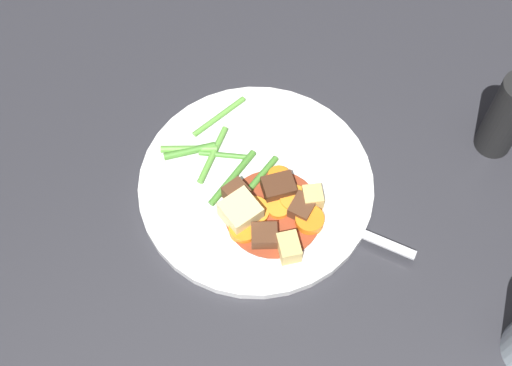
{
  "coord_description": "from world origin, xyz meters",
  "views": [
    {
      "loc": [
        0.34,
        -0.17,
        0.72
      ],
      "look_at": [
        0.0,
        0.0,
        0.01
      ],
      "focal_mm": 50.19,
      "sensor_mm": 36.0,
      "label": 1
    }
  ],
  "objects": [
    {
      "name": "green_bean_4",
      "position": [
        -0.0,
        -0.0,
        0.02
      ],
      "size": [
        0.04,
        0.07,
        0.01
      ],
      "primitive_type": "cylinder",
      "rotation": [
        0.0,
        1.57,
        2.04
      ],
      "color": "#4C8E33",
      "rests_on": "dinner_plate"
    },
    {
      "name": "carrot_slice_3",
      "position": [
        0.04,
        0.03,
        0.02
      ],
      "size": [
        0.04,
        0.04,
        0.01
      ],
      "primitive_type": "cylinder",
      "rotation": [
        0.0,
        0.0,
        2.63
      ],
      "color": "orange",
      "rests_on": "dinner_plate"
    },
    {
      "name": "carrot_slice_4",
      "position": [
        0.05,
        -0.04,
        0.02
      ],
      "size": [
        0.05,
        0.05,
        0.01
      ],
      "primitive_type": "cylinder",
      "rotation": [
        0.0,
        0.0,
        5.47
      ],
      "color": "orange",
      "rests_on": "dinner_plate"
    },
    {
      "name": "meat_chunk_0",
      "position": [
        0.01,
        -0.03,
        0.02
      ],
      "size": [
        0.03,
        0.03,
        0.02
      ],
      "primitive_type": "cube",
      "rotation": [
        0.0,
        0.0,
        3.37
      ],
      "color": "#56331E",
      "rests_on": "dinner_plate"
    },
    {
      "name": "meat_chunk_3",
      "position": [
        0.02,
        0.02,
        0.02
      ],
      "size": [
        0.03,
        0.04,
        0.02
      ],
      "primitive_type": "cube",
      "rotation": [
        0.0,
        0.0,
        6.1
      ],
      "color": "#4C2B19",
      "rests_on": "dinner_plate"
    },
    {
      "name": "carrot_slice_0",
      "position": [
        0.01,
        0.02,
        0.02
      ],
      "size": [
        0.03,
        0.03,
        0.01
      ],
      "primitive_type": "cylinder",
      "rotation": [
        0.0,
        0.0,
        4.97
      ],
      "color": "orange",
      "rests_on": "dinner_plate"
    },
    {
      "name": "green_bean_2",
      "position": [
        -0.07,
        -0.05,
        0.02
      ],
      "size": [
        0.02,
        0.06,
        0.01
      ],
      "primitive_type": "cylinder",
      "rotation": [
        0.0,
        1.57,
        1.37
      ],
      "color": "#4C8E33",
      "rests_on": "dinner_plate"
    },
    {
      "name": "meat_chunk_2",
      "position": [
        0.07,
        -0.02,
        0.02
      ],
      "size": [
        0.03,
        0.04,
        0.02
      ],
      "primitive_type": "cube",
      "rotation": [
        0.0,
        0.0,
        4.27
      ],
      "color": "#56331E",
      "rests_on": "dinner_plate"
    },
    {
      "name": "potato_chunk_1",
      "position": [
        0.03,
        -0.03,
        0.03
      ],
      "size": [
        0.04,
        0.04,
        0.03
      ],
      "primitive_type": "cube",
      "rotation": [
        0.0,
        0.0,
        3.32
      ],
      "color": "#EAD68C",
      "rests_on": "dinner_plate"
    },
    {
      "name": "stew_sauce",
      "position": [
        0.04,
        -0.0,
        0.01
      ],
      "size": [
        0.11,
        0.11,
        0.0
      ],
      "primitive_type": "cylinder",
      "color": "#93381E",
      "rests_on": "dinner_plate"
    },
    {
      "name": "green_bean_6",
      "position": [
        -0.05,
        -0.03,
        0.02
      ],
      "size": [
        0.06,
        0.06,
        0.01
      ],
      "primitive_type": "cylinder",
      "rotation": [
        0.0,
        1.57,
        2.32
      ],
      "color": "#66AD42",
      "rests_on": "dinner_plate"
    },
    {
      "name": "carrot_slice_2",
      "position": [
        0.04,
        0.01,
        0.02
      ],
      "size": [
        0.03,
        0.03,
        0.01
      ],
      "primitive_type": "cylinder",
      "rotation": [
        0.0,
        0.0,
        0.19
      ],
      "color": "orange",
      "rests_on": "dinner_plate"
    },
    {
      "name": "ground_plane",
      "position": [
        0.0,
        0.0,
        0.0
      ],
      "size": [
        3.0,
        3.0,
        0.0
      ],
      "primitive_type": "plane",
      "color": "#2D2D33"
    },
    {
      "name": "carrot_slice_1",
      "position": [
        0.03,
        -0.02,
        0.02
      ],
      "size": [
        0.05,
        0.05,
        0.01
      ],
      "primitive_type": "cylinder",
      "rotation": [
        0.0,
        0.0,
        5.57
      ],
      "color": "orange",
      "rests_on": "dinner_plate"
    },
    {
      "name": "fork",
      "position": [
        0.08,
        0.05,
        0.01
      ],
      "size": [
        0.15,
        0.12,
        0.0
      ],
      "color": "silver",
      "rests_on": "dinner_plate"
    },
    {
      "name": "green_bean_3",
      "position": [
        -0.1,
        -0.0,
        0.02
      ],
      "size": [
        0.03,
        0.08,
        0.01
      ],
      "primitive_type": "cylinder",
      "rotation": [
        0.0,
        1.57,
        1.84
      ],
      "color": "#66AD42",
      "rests_on": "dinner_plate"
    },
    {
      "name": "meat_chunk_1",
      "position": [
        0.05,
        0.03,
        0.02
      ],
      "size": [
        0.04,
        0.04,
        0.02
      ],
      "primitive_type": "cube",
      "rotation": [
        0.0,
        0.0,
        3.76
      ],
      "color": "#56331E",
      "rests_on": "dinner_plate"
    },
    {
      "name": "dinner_plate",
      "position": [
        0.0,
        0.0,
        0.01
      ],
      "size": [
        0.27,
        0.27,
        0.01
      ],
      "primitive_type": "cylinder",
      "color": "white",
      "rests_on": "ground_plane"
    },
    {
      "name": "green_bean_0",
      "position": [
        -0.05,
        -0.02,
        0.02
      ],
      "size": [
        0.04,
        0.05,
        0.01
      ],
      "primitive_type": "cylinder",
      "rotation": [
        0.0,
        1.57,
        1.0
      ],
      "color": "#4C8E33",
      "rests_on": "dinner_plate"
    },
    {
      "name": "green_bean_1",
      "position": [
        -0.02,
        -0.02,
        0.02
      ],
      "size": [
        0.05,
        0.08,
        0.01
      ],
      "primitive_type": "cylinder",
      "rotation": [
        0.0,
        1.57,
        2.07
      ],
      "color": "#4C8E33",
      "rests_on": "dinner_plate"
    },
    {
      "name": "green_bean_5",
      "position": [
        -0.07,
        -0.05,
        0.02
      ],
      "size": [
        0.04,
        0.06,
        0.01
      ],
      "primitive_type": "cylinder",
      "rotation": [
        0.0,
        1.57,
        1.12
      ],
      "color": "#66AD42",
      "rests_on": "dinner_plate"
    },
    {
      "name": "pepper_mill",
      "position": [
        0.07,
        0.28,
        0.06
      ],
      "size": [
        0.04,
        0.04,
        0.12
      ],
      "primitive_type": "cylinder",
      "color": "black",
      "rests_on": "ground_plane"
    },
    {
      "name": "potato_chunk_2",
      "position": [
        0.05,
        0.05,
        0.02
      ],
      "size": [
        0.03,
        0.03,
        0.02
      ],
      "primitive_type": "cube",
      "rotation": [
        0.0,
        0.0,
        1.24
      ],
      "color": "#DBBC6B",
      "rests_on": "dinner_plate"
    },
    {
      "name": "potato_chunk_0",
      "position": [
        0.09,
        -0.01,
        0.02
      ],
      "size": [
        0.03,
        0.03,
        0.02
      ],
      "primitive_type": "cube",
      "rotation": [
        0.0,
        0.0,
        4.48
      ],
      "color": "#DBBC6B",
      "rests_on": "dinner_plate"
    },
    {
      "name": "carrot_slice_5",
      "position": [
        0.07,
        0.03,
        0.02
      ],
      "size": [
        0.04,
        0.04,
        0.01
      ],
      "primitive_type": "cylinder",
      "rotation": [
        0.0,
        0.0,
        1.15
      ],
      "color": "orange",
      "rests_on": "dinner_plate"
    }
  ]
}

